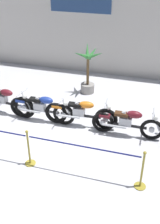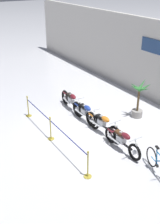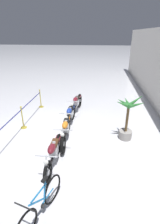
# 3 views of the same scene
# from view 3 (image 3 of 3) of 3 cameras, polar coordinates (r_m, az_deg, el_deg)

# --- Properties ---
(ground_plane) EXTENTS (120.00, 120.00, 0.00)m
(ground_plane) POSITION_cam_3_polar(r_m,az_deg,el_deg) (7.78, -8.76, -6.04)
(ground_plane) COLOR silver
(motorcycle_maroon_0) EXTENTS (2.38, 0.62, 0.96)m
(motorcycle_maroon_0) POSITION_cam_3_polar(r_m,az_deg,el_deg) (9.22, -1.27, 2.55)
(motorcycle_maroon_0) COLOR black
(motorcycle_maroon_0) RESTS_ON ground
(motorcycle_blue_1) EXTENTS (2.23, 0.62, 0.94)m
(motorcycle_blue_1) POSITION_cam_3_polar(r_m,az_deg,el_deg) (7.96, -3.30, -1.22)
(motorcycle_blue_1) COLOR black
(motorcycle_blue_1) RESTS_ON ground
(motorcycle_orange_2) EXTENTS (2.31, 0.62, 0.94)m
(motorcycle_orange_2) POSITION_cam_3_polar(r_m,az_deg,el_deg) (6.84, -4.68, -5.92)
(motorcycle_orange_2) COLOR black
(motorcycle_orange_2) RESTS_ON ground
(motorcycle_maroon_3) EXTENTS (2.12, 0.62, 0.91)m
(motorcycle_maroon_3) POSITION_cam_3_polar(r_m,az_deg,el_deg) (5.69, -8.66, -13.15)
(motorcycle_maroon_3) COLOR black
(motorcycle_maroon_3) RESTS_ON ground
(bicycle) EXTENTS (1.69, 0.63, 0.97)m
(bicycle) POSITION_cam_3_polar(r_m,az_deg,el_deg) (4.51, -12.70, -27.55)
(bicycle) COLOR black
(bicycle) RESTS_ON ground
(potted_palm_left_of_row) EXTENTS (1.10, 1.07, 1.88)m
(potted_palm_left_of_row) POSITION_cam_3_polar(r_m,az_deg,el_deg) (7.00, 15.20, -2.45)
(potted_palm_left_of_row) COLOR gray
(potted_palm_left_of_row) RESTS_ON ground
(stanchion_far_left) EXTENTS (5.37, 0.28, 1.05)m
(stanchion_far_left) POSITION_cam_3_polar(r_m,az_deg,el_deg) (8.80, -16.03, 1.75)
(stanchion_far_left) COLOR gold
(stanchion_far_left) RESTS_ON ground
(stanchion_mid_left) EXTENTS (0.28, 0.28, 1.05)m
(stanchion_mid_left) POSITION_cam_3_polar(r_m,az_deg,el_deg) (8.15, -18.17, -2.71)
(stanchion_mid_left) COLOR gold
(stanchion_mid_left) RESTS_ON ground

